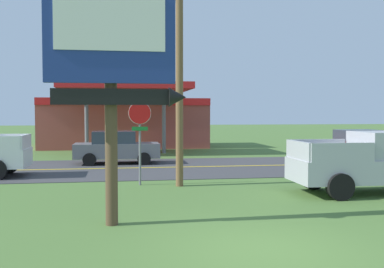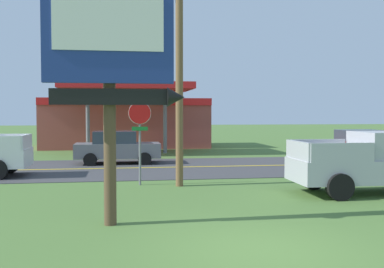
{
  "view_description": "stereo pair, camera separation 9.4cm",
  "coord_description": "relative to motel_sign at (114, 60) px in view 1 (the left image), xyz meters",
  "views": [
    {
      "loc": [
        -2.56,
        -8.08,
        2.55
      ],
      "look_at": [
        0.0,
        8.0,
        1.8
      ],
      "focal_mm": 42.67,
      "sensor_mm": 36.0,
      "label": 1
    },
    {
      "loc": [
        -2.47,
        -8.1,
        2.55
      ],
      "look_at": [
        0.0,
        8.0,
        1.8
      ],
      "focal_mm": 42.67,
      "sensor_mm": 36.0,
      "label": 2
    }
  ],
  "objects": [
    {
      "name": "ground_plane",
      "position": [
        2.68,
        -2.23,
        -3.72
      ],
      "size": [
        180.0,
        180.0,
        0.0
      ],
      "primitive_type": "plane",
      "color": "#4C7033"
    },
    {
      "name": "road_asphalt",
      "position": [
        2.68,
        10.77,
        -3.71
      ],
      "size": [
        140.0,
        8.0,
        0.02
      ],
      "primitive_type": "cube",
      "color": "#3D3D3F",
      "rests_on": "ground"
    },
    {
      "name": "road_centre_line",
      "position": [
        2.68,
        10.77,
        -3.7
      ],
      "size": [
        126.0,
        0.2,
        0.01
      ],
      "primitive_type": "cube",
      "color": "gold",
      "rests_on": "road_asphalt"
    },
    {
      "name": "motel_sign",
      "position": [
        0.0,
        0.0,
        0.0
      ],
      "size": [
        3.12,
        0.54,
        5.58
      ],
      "color": "brown",
      "rests_on": "ground"
    },
    {
      "name": "stop_sign",
      "position": [
        0.82,
        5.8,
        -1.7
      ],
      "size": [
        0.8,
        0.08,
        2.95
      ],
      "color": "slate",
      "rests_on": "ground"
    },
    {
      "name": "utility_pole",
      "position": [
        2.18,
        5.38,
        0.57
      ],
      "size": [
        1.61,
        0.26,
        8.09
      ],
      "color": "brown",
      "rests_on": "ground"
    },
    {
      "name": "gas_station",
      "position": [
        0.51,
        24.2,
        -1.78
      ],
      "size": [
        12.0,
        11.5,
        4.4
      ],
      "color": "#A84C42",
      "rests_on": "ground"
    },
    {
      "name": "pickup_silver_parked_on_lawn",
      "position": [
        8.16,
        3.0,
        -2.76
      ],
      "size": [
        5.23,
        2.3,
        1.96
      ],
      "color": "#A8AAAF",
      "rests_on": "ground"
    },
    {
      "name": "car_red_near_lane",
      "position": [
        13.04,
        12.77,
        -2.89
      ],
      "size": [
        4.2,
        2.0,
        1.64
      ],
      "color": "red",
      "rests_on": "ground"
    },
    {
      "name": "car_grey_far_lane",
      "position": [
        -0.05,
        12.77,
        -2.89
      ],
      "size": [
        4.2,
        2.0,
        1.64
      ],
      "color": "slate",
      "rests_on": "ground"
    }
  ]
}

